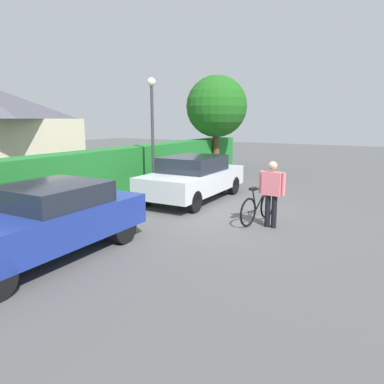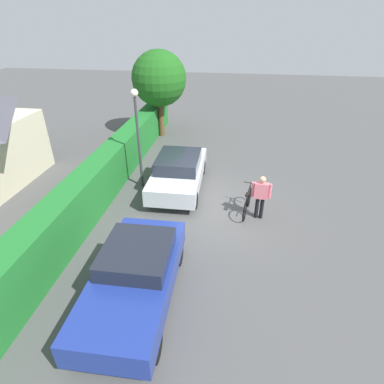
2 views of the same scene
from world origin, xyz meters
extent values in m
plane|color=#4E4E4E|center=(0.00, 0.00, 0.00)|extent=(60.00, 60.00, 0.00)
cube|color=#20722B|center=(0.00, 4.25, 0.80)|extent=(19.87, 0.90, 1.60)
cube|color=navy|center=(-4.34, 1.49, 0.64)|extent=(4.21, 1.91, 0.64)
cube|color=#1E232D|center=(-3.96, 1.49, 1.17)|extent=(1.80, 1.65, 0.41)
cylinder|color=black|center=(-2.93, 2.34, 0.32)|extent=(0.65, 0.19, 0.64)
cylinder|color=black|center=(-2.90, 0.68, 0.32)|extent=(0.65, 0.19, 0.64)
cube|color=silver|center=(1.46, 1.49, 0.63)|extent=(4.24, 1.90, 0.63)
cube|color=#1E232D|center=(1.45, 1.49, 1.18)|extent=(2.04, 1.65, 0.48)
cylinder|color=black|center=(2.88, 2.34, 0.31)|extent=(0.63, 0.19, 0.62)
cylinder|color=black|center=(2.91, 0.69, 0.31)|extent=(0.63, 0.19, 0.62)
cylinder|color=black|center=(0.02, 2.29, 0.31)|extent=(0.63, 0.19, 0.62)
cylinder|color=black|center=(0.05, 0.64, 0.31)|extent=(0.63, 0.19, 0.62)
torus|color=black|center=(0.49, -1.33, 0.36)|extent=(0.72, 0.17, 0.72)
torus|color=black|center=(-0.47, -1.16, 0.36)|extent=(0.72, 0.17, 0.72)
cylinder|color=black|center=(0.19, -1.28, 0.63)|extent=(0.63, 0.14, 0.61)
cylinder|color=black|center=(-0.20, -1.21, 0.61)|extent=(0.23, 0.07, 0.56)
cylinder|color=black|center=(0.07, -1.26, 0.88)|extent=(0.75, 0.16, 0.05)
cylinder|color=black|center=(-0.29, -1.19, 0.35)|extent=(0.38, 0.10, 0.05)
cylinder|color=black|center=(0.49, -1.33, 0.64)|extent=(0.04, 0.04, 0.56)
cube|color=black|center=(-0.30, -1.19, 0.92)|extent=(0.23, 0.14, 0.06)
cylinder|color=black|center=(0.49, -1.33, 0.95)|extent=(0.11, 0.50, 0.03)
cylinder|color=black|center=(-0.24, -1.57, 0.40)|extent=(0.13, 0.13, 0.80)
cylinder|color=black|center=(-0.25, -1.74, 0.40)|extent=(0.13, 0.13, 0.80)
cube|color=#E5727F|center=(-0.24, -1.65, 1.08)|extent=(0.24, 0.48, 0.56)
sphere|color=tan|center=(-0.24, -1.65, 1.50)|extent=(0.22, 0.22, 0.22)
cylinder|color=#E5727F|center=(-0.22, -1.37, 1.09)|extent=(0.09, 0.09, 0.54)
cylinder|color=#E5727F|center=(-0.27, -1.93, 1.09)|extent=(0.09, 0.09, 0.54)
cylinder|color=#38383D|center=(1.38, 3.01, 1.83)|extent=(0.10, 0.10, 3.65)
sphere|color=#F2EDCC|center=(1.38, 3.01, 3.77)|extent=(0.28, 0.28, 0.28)
cylinder|color=brown|center=(7.51, 3.65, 1.15)|extent=(0.33, 0.33, 2.30)
sphere|color=#1E5D1A|center=(7.51, 3.65, 3.18)|extent=(2.94, 2.94, 2.94)
camera|label=1|loc=(-8.42, -4.17, 2.58)|focal=33.33mm
camera|label=2|loc=(-9.45, -0.68, 6.21)|focal=28.93mm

